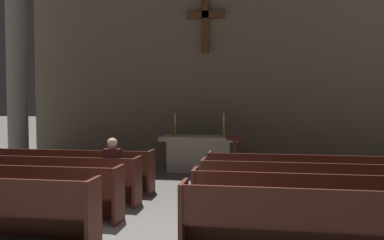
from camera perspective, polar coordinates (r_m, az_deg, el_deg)
pew_left_row_2 at (r=7.78m, az=-23.76°, el=-9.03°), size 3.85×0.50×0.95m
pew_left_row_3 at (r=8.67m, az=-19.95°, el=-7.74°), size 3.85×0.50×0.95m
pew_left_row_4 at (r=9.59m, az=-16.87°, el=-6.68°), size 3.85×0.50×0.95m
pew_right_row_1 at (r=5.64m, az=18.63°, el=-13.49°), size 3.85×0.50×0.95m
pew_right_row_2 at (r=6.64m, az=17.09°, el=-10.95°), size 3.85×0.50×0.95m
pew_right_row_3 at (r=7.67m, az=15.97°, el=-9.07°), size 3.85×0.50×0.95m
pew_right_row_4 at (r=8.69m, az=15.12°, el=-7.64°), size 3.85×0.50×0.95m
column_left_second at (r=13.31m, az=-23.36°, el=9.94°), size 0.87×0.87×7.65m
altar at (r=11.67m, az=1.01°, el=-4.57°), size 2.20×0.90×1.01m
candlestick_left at (r=11.72m, az=-2.38°, el=-1.20°), size 0.16×0.16×0.65m
candlestick_right at (r=11.52m, az=4.47°, el=-1.27°), size 0.16×0.16×0.65m
apse_with_cross at (r=13.35m, az=2.03°, el=11.44°), size 11.79×0.47×8.06m
lectern at (r=10.38m, az=5.98°, el=-5.44°), size 0.44×0.36×1.15m
lone_worshipper at (r=8.08m, az=-10.87°, el=-6.84°), size 0.32×0.43×1.32m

